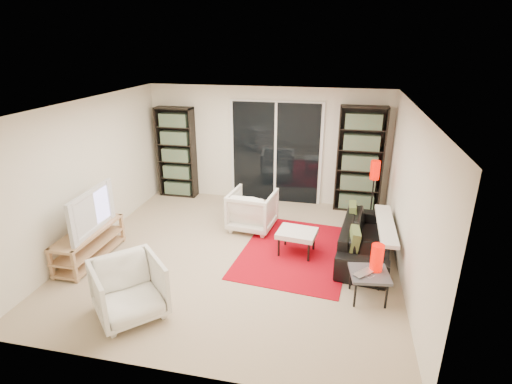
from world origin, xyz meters
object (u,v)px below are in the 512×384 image
sofa (366,239)px  side_table (369,275)px  tv_stand (90,244)px  armchair_front (129,289)px  bookshelf_right (360,160)px  bookshelf_left (177,153)px  floor_lamp (374,178)px  ottoman (297,234)px  armchair_back (252,210)px

sofa → side_table: (-0.02, -1.20, 0.07)m
tv_stand → side_table: tv_stand is taller
sofa → armchair_front: 3.67m
tv_stand → sofa: sofa is taller
side_table → bookshelf_right: bearing=92.0°
bookshelf_right → bookshelf_left: bearing=180.0°
floor_lamp → armchair_front: bearing=-132.6°
bookshelf_right → ottoman: (-0.97, -2.07, -0.70)m
bookshelf_left → ottoman: size_ratio=2.94×
bookshelf_right → tv_stand: bookshelf_right is taller
sofa → armchair_back: bearing=80.7°
tv_stand → armchair_front: 1.73m
armchair_front → side_table: bearing=-26.5°
bookshelf_left → floor_lamp: size_ratio=1.56×
sofa → side_table: sofa is taller
floor_lamp → bookshelf_left: bearing=170.0°
bookshelf_right → sofa: (0.12, -1.88, -0.77)m
floor_lamp → bookshelf_right: bearing=108.9°
tv_stand → sofa: 4.39m
floor_lamp → side_table: bearing=-93.4°
bookshelf_right → ottoman: size_ratio=3.17×
sofa → floor_lamp: 1.34m
bookshelf_right → floor_lamp: size_ratio=1.68×
bookshelf_right → side_table: bookshelf_right is taller
sofa → armchair_front: armchair_front is taller
sofa → bookshelf_right: bearing=10.3°
sofa → ottoman: (-1.09, -0.19, 0.06)m
tv_stand → armchair_front: (1.31, -1.13, 0.11)m
bookshelf_right → floor_lamp: (0.25, -0.72, -0.11)m
bookshelf_left → tv_stand: (-0.28, -2.93, -0.71)m
ottoman → floor_lamp: (1.22, 1.35, 0.59)m
armchair_back → ottoman: size_ratio=1.21×
sofa → armchair_back: (-2.00, 0.56, 0.08)m
sofa → ottoman: bearing=106.4°
bookshelf_left → floor_lamp: bookshelf_left is taller
side_table → armchair_front: bearing=-161.5°
bookshelf_left → side_table: bookshelf_left is taller
tv_stand → ottoman: (3.16, 0.86, 0.08)m
armchair_front → bookshelf_right: bearing=10.2°
bookshelf_left → armchair_back: bearing=-33.6°
bookshelf_left → armchair_back: bookshelf_left is taller
sofa → ottoman: 1.11m
bookshelf_right → side_table: 3.16m
bookshelf_left → tv_stand: bookshelf_left is taller
armchair_back → ottoman: bearing=146.6°
bookshelf_right → tv_stand: 5.13m
tv_stand → sofa: (4.26, 1.06, 0.02)m
tv_stand → side_table: bearing=-2.0°
ottoman → floor_lamp: size_ratio=0.53×
bookshelf_left → ottoman: 3.60m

